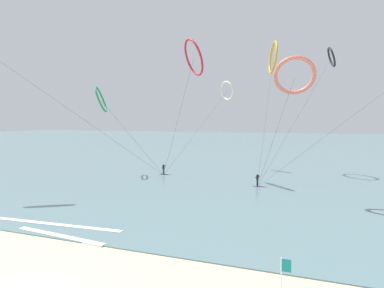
{
  "coord_description": "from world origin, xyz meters",
  "views": [
    {
      "loc": [
        12.34,
        -11.2,
        8.53
      ],
      "look_at": [
        0.0,
        22.11,
        5.95
      ],
      "focal_mm": 31.02,
      "sensor_mm": 36.0,
      "label": 1
    }
  ],
  "objects_px": {
    "surfer_violet": "(257,181)",
    "kite_amber": "(273,57)",
    "kite_charcoal": "(331,57)",
    "kite_emerald": "(101,99)",
    "kite_ivory": "(227,91)",
    "surfer_navy": "(164,170)",
    "beach_flag": "(284,273)",
    "kite_crimson": "(194,57)",
    "kite_coral": "(295,76)"
  },
  "relations": [
    {
      "from": "kite_ivory",
      "to": "beach_flag",
      "type": "relative_size",
      "value": 6.9
    },
    {
      "from": "surfer_navy",
      "to": "kite_charcoal",
      "type": "height_order",
      "value": "kite_charcoal"
    },
    {
      "from": "kite_crimson",
      "to": "kite_emerald",
      "type": "relative_size",
      "value": 1.44
    },
    {
      "from": "kite_amber",
      "to": "kite_ivory",
      "type": "relative_size",
      "value": 1.4
    },
    {
      "from": "kite_charcoal",
      "to": "beach_flag",
      "type": "xyz_separation_m",
      "value": [
        -3.48,
        -45.32,
        -17.45
      ]
    },
    {
      "from": "kite_emerald",
      "to": "beach_flag",
      "type": "xyz_separation_m",
      "value": [
        30.44,
        -28.83,
        -10.24
      ]
    },
    {
      "from": "surfer_navy",
      "to": "kite_coral",
      "type": "distance_m",
      "value": 25.78
    },
    {
      "from": "kite_coral",
      "to": "kite_ivory",
      "type": "xyz_separation_m",
      "value": [
        -12.5,
        21.64,
        0.63
      ]
    },
    {
      "from": "surfer_violet",
      "to": "kite_ivory",
      "type": "relative_size",
      "value": 0.11
    },
    {
      "from": "surfer_violet",
      "to": "surfer_navy",
      "type": "distance_m",
      "value": 15.8
    },
    {
      "from": "kite_charcoal",
      "to": "kite_ivory",
      "type": "height_order",
      "value": "kite_charcoal"
    },
    {
      "from": "kite_crimson",
      "to": "beach_flag",
      "type": "bearing_deg",
      "value": 167.2
    },
    {
      "from": "kite_charcoal",
      "to": "kite_emerald",
      "type": "distance_m",
      "value": 38.4
    },
    {
      "from": "kite_amber",
      "to": "beach_flag",
      "type": "height_order",
      "value": "kite_amber"
    },
    {
      "from": "kite_amber",
      "to": "kite_ivory",
      "type": "xyz_separation_m",
      "value": [
        -7.86,
        0.67,
        -5.12
      ]
    },
    {
      "from": "kite_ivory",
      "to": "surfer_navy",
      "type": "bearing_deg",
      "value": 91.57
    },
    {
      "from": "kite_emerald",
      "to": "kite_ivory",
      "type": "height_order",
      "value": "kite_ivory"
    },
    {
      "from": "kite_coral",
      "to": "kite_amber",
      "type": "xyz_separation_m",
      "value": [
        -4.64,
        20.98,
        5.74
      ]
    },
    {
      "from": "kite_charcoal",
      "to": "kite_crimson",
      "type": "bearing_deg",
      "value": 124.33
    },
    {
      "from": "kite_emerald",
      "to": "kite_ivory",
      "type": "xyz_separation_m",
      "value": [
        17.08,
        12.67,
        1.86
      ]
    },
    {
      "from": "kite_coral",
      "to": "beach_flag",
      "type": "distance_m",
      "value": 22.95
    },
    {
      "from": "kite_ivory",
      "to": "kite_charcoal",
      "type": "bearing_deg",
      "value": -130.79
    },
    {
      "from": "surfer_violet",
      "to": "kite_ivory",
      "type": "bearing_deg",
      "value": 1.83
    },
    {
      "from": "beach_flag",
      "to": "kite_crimson",
      "type": "bearing_deg",
      "value": 117.3
    },
    {
      "from": "surfer_navy",
      "to": "kite_coral",
      "type": "bearing_deg",
      "value": -114.37
    },
    {
      "from": "surfer_violet",
      "to": "kite_ivory",
      "type": "xyz_separation_m",
      "value": [
        -7.86,
        14.87,
        12.77
      ]
    },
    {
      "from": "kite_charcoal",
      "to": "kite_amber",
      "type": "bearing_deg",
      "value": 109.9
    },
    {
      "from": "kite_amber",
      "to": "kite_crimson",
      "type": "bearing_deg",
      "value": -57.61
    },
    {
      "from": "kite_crimson",
      "to": "kite_ivory",
      "type": "xyz_separation_m",
      "value": [
        1.72,
        12.29,
        -3.71
      ]
    },
    {
      "from": "surfer_navy",
      "to": "kite_coral",
      "type": "xyz_separation_m",
      "value": [
        19.83,
        -11.12,
        12.15
      ]
    },
    {
      "from": "surfer_violet",
      "to": "kite_emerald",
      "type": "bearing_deg",
      "value": 58.94
    },
    {
      "from": "kite_coral",
      "to": "surfer_navy",
      "type": "bearing_deg",
      "value": -36.79
    },
    {
      "from": "surfer_violet",
      "to": "kite_charcoal",
      "type": "height_order",
      "value": "kite_charcoal"
    },
    {
      "from": "surfer_navy",
      "to": "kite_ivory",
      "type": "height_order",
      "value": "kite_ivory"
    },
    {
      "from": "kite_charcoal",
      "to": "kite_ivory",
      "type": "bearing_deg",
      "value": 96.14
    },
    {
      "from": "surfer_navy",
      "to": "kite_amber",
      "type": "height_order",
      "value": "kite_amber"
    },
    {
      "from": "kite_coral",
      "to": "kite_charcoal",
      "type": "relative_size",
      "value": 0.72
    },
    {
      "from": "surfer_violet",
      "to": "beach_flag",
      "type": "bearing_deg",
      "value": 165.64
    },
    {
      "from": "surfer_violet",
      "to": "kite_amber",
      "type": "distance_m",
      "value": 22.84
    },
    {
      "from": "surfer_violet",
      "to": "kite_crimson",
      "type": "distance_m",
      "value": 19.24
    },
    {
      "from": "surfer_violet",
      "to": "surfer_navy",
      "type": "relative_size",
      "value": 1.0
    },
    {
      "from": "kite_crimson",
      "to": "kite_ivory",
      "type": "bearing_deg",
      "value": -48.08
    },
    {
      "from": "kite_amber",
      "to": "kite_emerald",
      "type": "bearing_deg",
      "value": -82.42
    },
    {
      "from": "kite_amber",
      "to": "kite_ivory",
      "type": "height_order",
      "value": "kite_amber"
    },
    {
      "from": "kite_amber",
      "to": "beach_flag",
      "type": "bearing_deg",
      "value": -10.46
    },
    {
      "from": "kite_amber",
      "to": "kite_ivory",
      "type": "bearing_deg",
      "value": -112.96
    },
    {
      "from": "kite_ivory",
      "to": "beach_flag",
      "type": "bearing_deg",
      "value": 144.27
    },
    {
      "from": "kite_charcoal",
      "to": "beach_flag",
      "type": "bearing_deg",
      "value": 168.98
    },
    {
      "from": "kite_amber",
      "to": "kite_emerald",
      "type": "height_order",
      "value": "kite_amber"
    },
    {
      "from": "kite_coral",
      "to": "kite_charcoal",
      "type": "height_order",
      "value": "kite_charcoal"
    }
  ]
}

